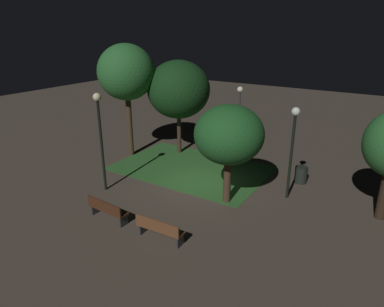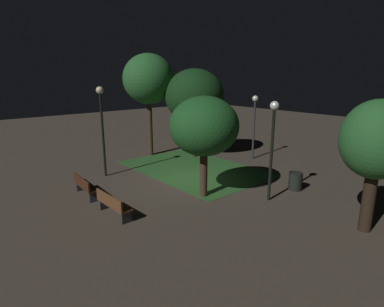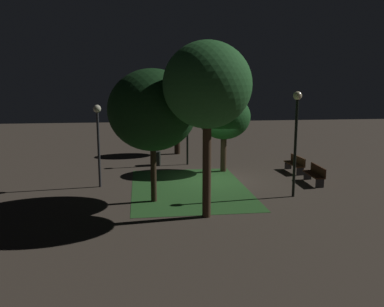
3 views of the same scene
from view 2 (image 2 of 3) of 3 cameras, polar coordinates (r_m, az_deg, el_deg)
name	(u,v)px [view 2 (image 2 of 3)]	position (r m, az deg, el deg)	size (l,w,h in m)	color
ground_plane	(189,180)	(15.43, -0.57, -4.91)	(60.00, 60.00, 0.00)	#473D33
grass_lawn	(194,168)	(17.32, 0.34, -2.73)	(7.93, 5.30, 0.01)	#2D6028
bench_front_right	(85,186)	(14.06, -18.98, -5.58)	(1.82, 0.57, 0.88)	#422314
bench_path_side	(113,204)	(11.87, -14.32, -8.94)	(1.82, 0.55, 0.88)	brown
tree_tall_center	(148,80)	(19.78, -7.97, 13.24)	(3.12, 3.12, 6.32)	#423021
tree_lawn_side	(195,96)	(19.18, 0.47, 10.41)	(3.57, 3.57, 5.43)	#38281C
tree_back_left	(204,127)	(12.74, 2.22, 4.94)	(2.86, 2.86, 4.25)	#423021
tree_near_wall	(377,141)	(11.29, 30.75, 1.92)	(2.24, 2.24, 4.36)	#2D2116
lamp_post_plaza_west	(273,133)	(12.71, 14.55, 3.58)	(0.36, 0.36, 4.08)	black
lamp_post_near_wall	(254,115)	(19.20, 11.35, 6.85)	(0.36, 0.36, 3.86)	#333338
lamp_post_plaza_east	(102,116)	(16.04, -16.19, 6.55)	(0.36, 0.36, 4.51)	black
trash_bin	(295,181)	(14.83, 18.39, -4.82)	(0.60, 0.60, 0.80)	black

